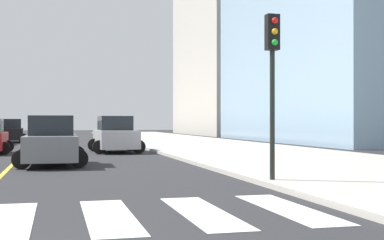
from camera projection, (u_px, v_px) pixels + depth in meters
name	position (u px, v px, depth m)	size (l,w,h in m)	color
sidewalk_kerb_east	(265.00, 154.00, 27.91)	(10.00, 120.00, 0.15)	#B2ADA3
lane_divider_paint	(34.00, 143.00, 44.32)	(0.16, 80.00, 0.01)	yellow
parking_garage_concrete	(253.00, 44.00, 76.19)	(18.00, 24.00, 25.57)	#B2ADA3
car_silver_nearest	(115.00, 135.00, 31.25)	(3.02, 4.75, 2.10)	#B7B7BC
car_gray_fourth	(51.00, 142.00, 21.77)	(2.85, 4.53, 2.01)	slate
car_black_fifth	(11.00, 131.00, 46.11)	(2.94, 4.58, 2.01)	black
car_green_sixth	(56.00, 131.00, 52.39)	(2.67, 4.24, 1.88)	#236B42
traffic_light_near_corner	(272.00, 63.00, 15.07)	(0.36, 0.41, 4.62)	black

